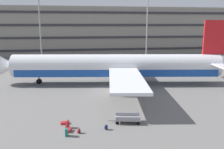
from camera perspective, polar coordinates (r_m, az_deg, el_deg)
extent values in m
plane|color=slate|center=(36.58, -0.33, -3.72)|extent=(600.00, 600.00, 0.00)
cube|color=gray|center=(85.07, -5.41, 10.36)|extent=(168.44, 15.51, 15.51)
cube|color=#2D2D33|center=(77.61, -4.96, 5.93)|extent=(166.76, 0.24, 0.70)
cube|color=#2D2D33|center=(77.31, -5.01, 8.80)|extent=(166.76, 0.24, 0.70)
cube|color=#2D2D33|center=(77.21, -5.07, 11.67)|extent=(166.76, 0.24, 0.70)
cube|color=#2D2D33|center=(77.30, -5.12, 14.55)|extent=(166.76, 0.24, 0.70)
cylinder|color=silver|center=(39.78, 1.05, 2.20)|extent=(34.36, 8.39, 3.69)
cube|color=#19479E|center=(39.96, 1.04, 0.77)|extent=(32.99, 8.12, 1.18)
cone|color=silver|center=(43.15, -23.75, 1.95)|extent=(3.41, 3.88, 3.50)
cube|color=red|center=(43.10, 23.79, 8.12)|extent=(4.43, 0.97, 5.53)
cube|color=silver|center=(40.19, 24.83, 1.87)|extent=(2.55, 5.72, 0.20)
cube|color=silver|center=(46.52, 21.16, 3.38)|extent=(2.55, 5.72, 0.20)
cube|color=silver|center=(31.05, 3.44, -1.07)|extent=(6.35, 14.83, 0.36)
cube|color=silver|center=(48.77, 1.88, 3.64)|extent=(6.35, 14.83, 0.36)
cylinder|color=#9E9EA3|center=(33.83, 2.25, -2.27)|extent=(2.89, 2.37, 2.03)
cylinder|color=#9E9EA3|center=(46.41, 1.40, 1.59)|extent=(2.89, 2.37, 2.03)
cylinder|color=black|center=(41.95, -17.00, -1.59)|extent=(0.94, 0.47, 0.90)
cylinder|color=slate|center=(41.81, -17.05, -0.71)|extent=(0.20, 0.20, 1.31)
cylinder|color=black|center=(38.87, 3.13, -2.12)|extent=(0.94, 0.47, 0.90)
cylinder|color=slate|center=(38.71, 3.14, -1.18)|extent=(0.20, 0.20, 1.31)
cylinder|color=black|center=(41.91, 2.83, -1.10)|extent=(0.94, 0.47, 0.90)
cylinder|color=slate|center=(41.77, 2.84, -0.22)|extent=(0.20, 0.20, 1.31)
cylinder|color=gray|center=(71.14, -16.84, 11.36)|extent=(0.36, 0.36, 19.75)
cylinder|color=gray|center=(73.73, 8.35, 11.20)|extent=(0.36, 0.36, 18.40)
cube|color=#147266|center=(22.32, -10.77, -13.36)|extent=(0.29, 0.43, 0.64)
cylinder|color=#333338|center=(22.26, -10.97, -12.29)|extent=(0.02, 0.02, 0.18)
cylinder|color=#333338|center=(22.06, -11.05, -12.52)|extent=(0.02, 0.02, 0.18)
cube|color=black|center=(22.12, -11.02, -12.20)|extent=(0.04, 0.23, 0.02)
cylinder|color=black|center=(22.60, -10.42, -13.98)|extent=(0.05, 0.02, 0.05)
cylinder|color=black|center=(22.31, -10.52, -14.35)|extent=(0.05, 0.02, 0.05)
cylinder|color=black|center=(22.62, -10.94, -13.97)|extent=(0.05, 0.02, 0.05)
cylinder|color=black|center=(22.33, -11.05, -14.34)|extent=(0.05, 0.02, 0.05)
cube|color=#B21E23|center=(23.26, -10.28, -12.93)|extent=(0.55, 0.83, 0.25)
cube|color=black|center=(23.61, -10.00, -12.53)|extent=(0.19, 0.08, 0.02)
cube|color=#B21E23|center=(23.95, -10.60, -11.57)|extent=(0.39, 0.45, 0.63)
cylinder|color=#333338|center=(23.69, -10.66, -10.87)|extent=(0.02, 0.02, 0.11)
cylinder|color=#333338|center=(23.86, -10.35, -10.69)|extent=(0.02, 0.02, 0.11)
cube|color=black|center=(23.75, -10.51, -10.65)|extent=(0.14, 0.20, 0.02)
cylinder|color=black|center=(24.00, -10.95, -12.41)|extent=(0.05, 0.04, 0.05)
cylinder|color=black|center=(24.25, -10.50, -12.14)|extent=(0.05, 0.04, 0.05)
cylinder|color=black|center=(23.92, -10.63, -12.49)|extent=(0.05, 0.04, 0.05)
cylinder|color=black|center=(24.16, -10.18, -12.21)|extent=(0.05, 0.04, 0.05)
cube|color=#B21E23|center=(24.96, -11.26, -11.25)|extent=(0.83, 0.58, 0.21)
cube|color=black|center=(24.93, -12.20, -11.32)|extent=(0.07, 0.23, 0.02)
ellipsoid|color=navy|center=(23.22, -1.46, -12.44)|extent=(0.45, 0.42, 0.50)
ellipsoid|color=navy|center=(23.33, -1.66, -12.52)|extent=(0.28, 0.24, 0.23)
torus|color=black|center=(23.09, -1.40, -11.88)|extent=(0.07, 0.06, 0.08)
cube|color=black|center=(23.08, -1.46, -12.60)|extent=(0.04, 0.04, 0.43)
cube|color=black|center=(23.20, -1.08, -12.46)|extent=(0.04, 0.04, 0.43)
ellipsoid|color=maroon|center=(22.74, -7.94, -13.22)|extent=(0.37, 0.44, 0.42)
ellipsoid|color=maroon|center=(22.73, -8.19, -13.41)|extent=(0.20, 0.28, 0.19)
torus|color=black|center=(22.66, -7.87, -12.70)|extent=(0.04, 0.08, 0.08)
cube|color=black|center=(22.70, -7.57, -13.26)|extent=(0.04, 0.04, 0.36)
cube|color=black|center=(22.86, -7.79, -13.07)|extent=(0.04, 0.04, 0.36)
cube|color=gray|center=(24.74, 3.76, -10.46)|extent=(2.79, 1.75, 0.12)
cylinder|color=#4C4C51|center=(24.82, -0.13, -10.96)|extent=(0.70, 0.18, 0.05)
cube|color=gray|center=(24.09, 3.82, -10.58)|extent=(2.44, 0.49, 0.40)
cube|color=gray|center=(25.24, 3.71, -9.51)|extent=(2.44, 0.49, 0.40)
cylinder|color=black|center=(24.31, 1.30, -11.47)|extent=(0.37, 0.16, 0.36)
cylinder|color=black|center=(25.33, 1.31, -10.49)|extent=(0.37, 0.16, 0.36)
cylinder|color=black|center=(24.39, 6.29, -11.46)|extent=(0.37, 0.16, 0.36)
cylinder|color=black|center=(25.40, 6.09, -10.48)|extent=(0.37, 0.16, 0.36)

